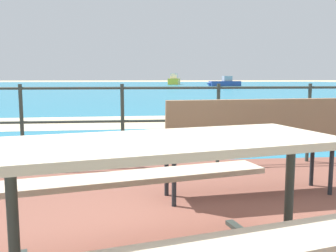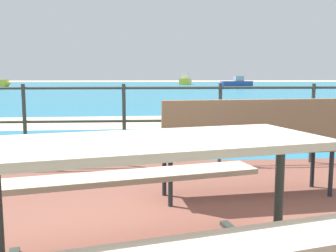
{
  "view_description": "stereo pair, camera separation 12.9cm",
  "coord_description": "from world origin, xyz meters",
  "px_view_note": "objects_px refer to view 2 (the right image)",
  "views": [
    {
      "loc": [
        -0.52,
        -2.16,
        1.14
      ],
      "look_at": [
        -0.1,
        1.82,
        0.62
      ],
      "focal_mm": 40.27,
      "sensor_mm": 36.0,
      "label": 1
    },
    {
      "loc": [
        -0.39,
        -2.17,
        1.14
      ],
      "look_at": [
        -0.1,
        1.82,
        0.62
      ],
      "focal_mm": 40.27,
      "sensor_mm": 36.0,
      "label": 2
    }
  ],
  "objects_px": {
    "park_bench": "(252,139)",
    "boat_near": "(186,81)",
    "boat_mid": "(236,83)",
    "picnic_table": "(154,177)"
  },
  "relations": [
    {
      "from": "boat_mid",
      "to": "picnic_table",
      "type": "bearing_deg",
      "value": 65.57
    },
    {
      "from": "park_bench",
      "to": "boat_near",
      "type": "bearing_deg",
      "value": -102.47
    },
    {
      "from": "picnic_table",
      "to": "boat_mid",
      "type": "relative_size",
      "value": 0.43
    },
    {
      "from": "park_bench",
      "to": "boat_mid",
      "type": "relative_size",
      "value": 0.37
    },
    {
      "from": "park_bench",
      "to": "boat_mid",
      "type": "xyz_separation_m",
      "value": [
        11.01,
        43.47,
        -0.19
      ]
    },
    {
      "from": "picnic_table",
      "to": "park_bench",
      "type": "relative_size",
      "value": 1.16
    },
    {
      "from": "picnic_table",
      "to": "boat_near",
      "type": "height_order",
      "value": "boat_near"
    },
    {
      "from": "park_bench",
      "to": "picnic_table",
      "type": "bearing_deg",
      "value": 50.72
    },
    {
      "from": "boat_near",
      "to": "boat_mid",
      "type": "bearing_deg",
      "value": -141.8
    },
    {
      "from": "picnic_table",
      "to": "boat_near",
      "type": "xyz_separation_m",
      "value": [
        6.81,
        55.35,
        -0.09
      ]
    }
  ]
}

